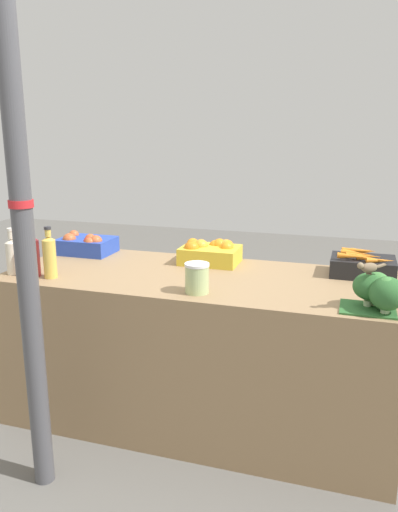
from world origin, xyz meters
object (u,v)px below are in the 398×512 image
(broccoli_pile, at_px, (380,291))
(juice_bottle_cloudy, at_px, (12,255))
(orange_crate, at_px, (210,252))
(juice_bottle_ruby, at_px, (32,254))
(support_pole, at_px, (23,232))
(apple_crate, at_px, (86,244))
(carrot_crate, at_px, (363,265))
(pickle_jar, at_px, (197,278))
(sparrow_bird, at_px, (368,267))
(juice_bottle_golden, at_px, (50,256))

(broccoli_pile, distance_m, juice_bottle_cloudy, 1.75)
(orange_crate, bearing_deg, juice_bottle_ruby, -146.38)
(support_pole, height_order, orange_crate, support_pole)
(apple_crate, relative_size, orange_crate, 1.00)
(carrot_crate, relative_size, pickle_jar, 2.28)
(orange_crate, xyz_separation_m, carrot_crate, (0.80, -0.01, -0.01))
(broccoli_pile, distance_m, juice_bottle_ruby, 1.63)
(juice_bottle_cloudy, height_order, sparrow_bird, juice_bottle_cloudy)
(support_pole, xyz_separation_m, juice_bottle_golden, (-0.19, 0.43, -0.22))
(support_pole, distance_m, broccoli_pile, 1.43)
(juice_bottle_golden, relative_size, sparrow_bird, 2.20)
(juice_bottle_ruby, distance_m, sparrow_bird, 1.59)
(apple_crate, distance_m, carrot_crate, 1.55)
(juice_bottle_ruby, bearing_deg, juice_bottle_cloudy, 180.00)
(carrot_crate, xyz_separation_m, broccoli_pile, (0.06, -0.51, 0.03))
(orange_crate, relative_size, juice_bottle_ruby, 1.14)
(juice_bottle_ruby, height_order, sparrow_bird, juice_bottle_ruby)
(juice_bottle_golden, bearing_deg, sparrow_bird, -1.01)
(juice_bottle_cloudy, distance_m, pickle_jar, 0.98)
(carrot_crate, bearing_deg, pickle_jar, -144.32)
(apple_crate, height_order, orange_crate, orange_crate)
(apple_crate, bearing_deg, orange_crate, 1.64)
(apple_crate, xyz_separation_m, carrot_crate, (1.55, 0.01, -0.00))
(apple_crate, xyz_separation_m, juice_bottle_cloudy, (-0.14, -0.49, 0.04))
(support_pole, relative_size, broccoli_pile, 9.12)
(juice_bottle_cloudy, bearing_deg, orange_crate, 30.04)
(juice_bottle_golden, distance_m, pickle_jar, 0.76)
(carrot_crate, height_order, sparrow_bird, sparrow_bird)
(support_pole, distance_m, carrot_crate, 1.61)
(orange_crate, bearing_deg, juice_bottle_golden, -142.59)
(carrot_crate, relative_size, broccoli_pile, 1.27)
(juice_bottle_ruby, bearing_deg, orange_crate, 33.62)
(juice_bottle_golden, xyz_separation_m, sparrow_bird, (1.48, -0.03, 0.07))
(support_pole, xyz_separation_m, juice_bottle_cloudy, (-0.41, 0.43, -0.23))
(support_pole, height_order, juice_bottle_cloudy, support_pole)
(support_pole, distance_m, sparrow_bird, 1.36)
(orange_crate, xyz_separation_m, pickle_jar, (0.09, -0.52, 0.01))
(broccoli_pile, height_order, pickle_jar, broccoli_pile)
(apple_crate, bearing_deg, support_pole, -73.73)
(orange_crate, relative_size, juice_bottle_cloudy, 1.31)
(juice_bottle_cloudy, relative_size, juice_bottle_ruby, 0.87)
(apple_crate, bearing_deg, juice_bottle_ruby, -92.22)
(carrot_crate, xyz_separation_m, juice_bottle_golden, (-1.47, -0.50, 0.06))
(carrot_crate, xyz_separation_m, sparrow_bird, (0.01, -0.53, 0.13))
(support_pole, bearing_deg, broccoli_pile, 17.56)
(apple_crate, relative_size, sparrow_bird, 2.66)
(orange_crate, bearing_deg, carrot_crate, -0.89)
(broccoli_pile, distance_m, pickle_jar, 0.77)
(support_pole, distance_m, juice_bottle_ruby, 0.56)
(apple_crate, relative_size, pickle_jar, 2.28)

